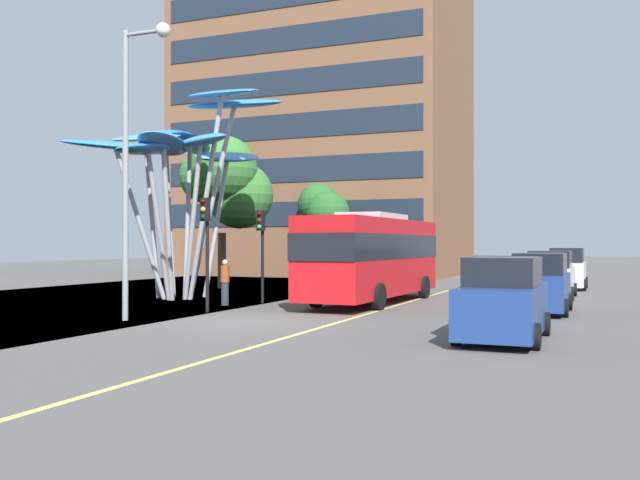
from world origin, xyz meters
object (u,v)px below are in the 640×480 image
at_px(leaf_sculpture, 183,147).
at_px(traffic_light_kerb_near, 206,230).
at_px(traffic_light_opposite, 343,236).
at_px(street_lamp, 134,137).
at_px(traffic_light_kerb_far, 261,236).
at_px(pedestrian, 225,282).
at_px(car_side_street, 567,270).
at_px(traffic_light_island_mid, 311,237).
at_px(car_parked_far, 550,276).
at_px(car_parked_near, 503,301).
at_px(red_bus, 373,254).
at_px(car_parked_mid, 540,285).

distance_m(leaf_sculpture, traffic_light_kerb_near, 7.38).
distance_m(traffic_light_opposite, street_lamp, 15.93).
bearing_deg(traffic_light_kerb_far, pedestrian, -120.35).
xyz_separation_m(car_side_street, pedestrian, (-11.54, -15.16, -0.11)).
height_order(traffic_light_island_mid, car_parked_far, traffic_light_island_mid).
height_order(traffic_light_kerb_near, car_parked_far, traffic_light_kerb_near).
bearing_deg(pedestrian, car_parked_near, -27.44).
height_order(red_bus, traffic_light_kerb_far, traffic_light_kerb_far).
xyz_separation_m(car_parked_near, car_parked_mid, (0.21, 7.44, -0.00)).
distance_m(car_parked_mid, street_lamp, 14.20).
bearing_deg(traffic_light_island_mid, car_parked_mid, -24.45).
height_order(traffic_light_kerb_far, car_parked_mid, traffic_light_kerb_far).
distance_m(car_side_street, pedestrian, 19.05).
height_order(red_bus, leaf_sculpture, leaf_sculpture).
relative_size(traffic_light_kerb_far, traffic_light_opposite, 0.96).
distance_m(traffic_light_kerb_near, car_parked_mid, 11.58).
bearing_deg(traffic_light_kerb_near, pedestrian, 106.63).
bearing_deg(street_lamp, car_parked_near, -0.41).
distance_m(traffic_light_island_mid, car_parked_mid, 11.76).
bearing_deg(pedestrian, red_bus, 33.43).
bearing_deg(car_parked_far, car_side_street, 87.10).
distance_m(red_bus, traffic_light_island_mid, 5.26).
bearing_deg(traffic_light_opposite, car_parked_far, -7.77).
height_order(traffic_light_kerb_far, car_parked_near, traffic_light_kerb_far).
bearing_deg(car_parked_mid, red_bus, 166.34).
bearing_deg(traffic_light_kerb_far, car_parked_near, -34.89).
height_order(red_bus, car_parked_far, red_bus).
xyz_separation_m(traffic_light_kerb_far, car_side_street, (10.71, 13.75, -1.67)).
height_order(car_parked_far, car_side_street, car_side_street).
height_order(car_parked_mid, car_side_street, car_side_street).
xyz_separation_m(traffic_light_kerb_near, traffic_light_island_mid, (0.01, 9.09, -0.16)).
distance_m(leaf_sculpture, car_side_street, 20.53).
distance_m(traffic_light_kerb_far, traffic_light_island_mid, 5.04).
xyz_separation_m(traffic_light_kerb_near, traffic_light_kerb_far, (0.04, 4.05, -0.17)).
bearing_deg(traffic_light_kerb_near, car_parked_far, 47.05).
xyz_separation_m(car_side_street, street_lamp, (-11.38, -20.88, 4.61)).
bearing_deg(leaf_sculpture, car_parked_mid, -2.17).
bearing_deg(car_side_street, car_parked_near, -91.01).
distance_m(red_bus, traffic_light_opposite, 7.75).
height_order(traffic_light_opposite, street_lamp, street_lamp).
relative_size(traffic_light_kerb_far, car_side_street, 0.91).
bearing_deg(traffic_light_kerb_far, traffic_light_kerb_near, -90.55).
bearing_deg(car_side_street, leaf_sculpture, -139.01).
relative_size(traffic_light_opposite, pedestrian, 2.18).
relative_size(traffic_light_kerb_near, street_lamp, 0.44).
bearing_deg(traffic_light_kerb_far, traffic_light_opposite, 88.33).
relative_size(red_bus, leaf_sculpture, 1.16).
distance_m(traffic_light_kerb_near, car_parked_far, 15.40).
relative_size(car_parked_mid, pedestrian, 2.38).
xyz_separation_m(traffic_light_kerb_near, car_parked_far, (10.41, 11.19, -1.87)).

